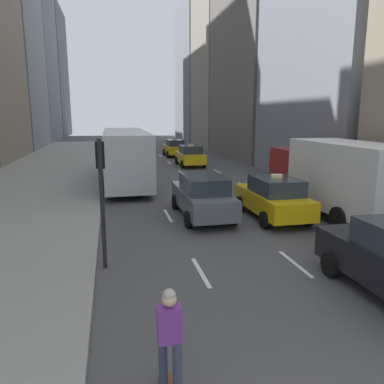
% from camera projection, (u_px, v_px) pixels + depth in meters
% --- Properties ---
extents(sidewalk_left, '(8.00, 66.00, 0.15)m').
position_uv_depth(sidewalk_left, '(48.00, 173.00, 26.97)').
color(sidewalk_left, gray).
rests_on(sidewalk_left, ground).
extents(lane_markings, '(5.72, 56.00, 0.01)m').
position_uv_depth(lane_markings, '(189.00, 179.00, 25.14)').
color(lane_markings, white).
rests_on(lane_markings, ground).
extents(taxi_lead, '(2.02, 4.40, 1.87)m').
position_uv_depth(taxi_lead, '(175.00, 148.00, 38.84)').
color(taxi_lead, yellow).
rests_on(taxi_lead, ground).
extents(taxi_second, '(2.02, 4.40, 1.87)m').
position_uv_depth(taxi_second, '(273.00, 197.00, 15.40)').
color(taxi_second, yellow).
rests_on(taxi_second, ground).
extents(taxi_third, '(2.02, 4.40, 1.87)m').
position_uv_depth(taxi_third, '(190.00, 156.00, 31.31)').
color(taxi_third, yellow).
rests_on(taxi_third, ground).
extents(sedan_silver_behind, '(2.02, 4.83, 1.78)m').
position_uv_depth(sedan_silver_behind, '(203.00, 196.00, 15.59)').
color(sedan_silver_behind, '#565B66').
rests_on(sedan_silver_behind, ground).
extents(city_bus, '(2.80, 11.61, 3.25)m').
position_uv_depth(city_bus, '(125.00, 154.00, 23.42)').
color(city_bus, '#B7BCC1').
rests_on(city_bus, ground).
extents(box_truck, '(2.58, 8.40, 3.15)m').
position_uv_depth(box_truck, '(335.00, 175.00, 15.83)').
color(box_truck, maroon).
rests_on(box_truck, ground).
extents(skateboarder, '(0.36, 0.80, 1.75)m').
position_uv_depth(skateboarder, '(170.00, 338.00, 5.55)').
color(skateboarder, brown).
rests_on(skateboarder, ground).
extents(traffic_light_pole, '(0.24, 0.42, 3.60)m').
position_uv_depth(traffic_light_pole, '(101.00, 183.00, 10.12)').
color(traffic_light_pole, black).
rests_on(traffic_light_pole, ground).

